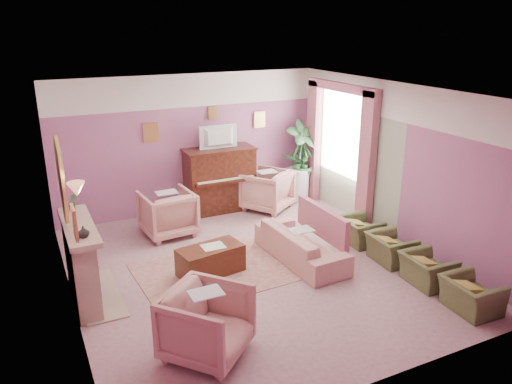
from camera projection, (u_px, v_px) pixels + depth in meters
name	position (u px, v px, depth m)	size (l,w,h in m)	color
floor	(254.00, 268.00, 8.03)	(5.50, 6.00, 0.01)	gray
ceiling	(254.00, 92.00, 7.12)	(5.50, 6.00, 0.01)	white
wall_back	(190.00, 144.00, 10.13)	(5.50, 0.02, 2.80)	#8A5784
wall_front	(383.00, 269.00, 5.02)	(5.50, 0.02, 2.80)	#8A5784
wall_left	(63.00, 214.00, 6.44)	(0.02, 6.00, 2.80)	#8A5784
wall_right	(396.00, 164.00, 8.71)	(0.02, 6.00, 2.80)	#8A5784
picture_rail_band	(188.00, 91.00, 9.77)	(5.50, 0.01, 0.65)	white
stripe_panel	(350.00, 164.00, 9.92)	(0.01, 3.00, 2.15)	#A5B494
fireplace_surround	(81.00, 264.00, 6.95)	(0.30, 1.40, 1.10)	tan
fireplace_inset	(89.00, 272.00, 7.04)	(0.18, 0.72, 0.68)	black
fire_ember	(94.00, 283.00, 7.12)	(0.06, 0.54, 0.10)	red
mantel_shelf	(78.00, 226.00, 6.78)	(0.40, 1.55, 0.07)	tan
hearth	(100.00, 295.00, 7.21)	(0.55, 1.50, 0.02)	tan
mirror_frame	(61.00, 180.00, 6.50)	(0.04, 0.72, 1.20)	tan
mirror_glass	(63.00, 180.00, 6.51)	(0.01, 0.60, 1.06)	silver
sconce_shade	(76.00, 189.00, 5.58)	(0.20, 0.20, 0.16)	#E9996D
piano	(220.00, 180.00, 10.30)	(1.40, 0.60, 1.30)	#3F1A0F
piano_keyshelf	(226.00, 182.00, 9.98)	(1.30, 0.12, 0.06)	#3F1A0F
piano_keys	(226.00, 180.00, 9.97)	(1.20, 0.08, 0.02)	beige
piano_top	(219.00, 149.00, 10.09)	(1.45, 0.65, 0.04)	#3F1A0F
television	(220.00, 136.00, 9.95)	(0.80, 0.12, 0.48)	black
print_back_left	(151.00, 133.00, 9.66)	(0.30, 0.03, 0.38)	tan
print_back_right	(259.00, 120.00, 10.61)	(0.26, 0.03, 0.34)	tan
print_back_mid	(213.00, 113.00, 10.11)	(0.22, 0.03, 0.26)	tan
print_left_wall	(75.00, 223.00, 5.33)	(0.03, 0.28, 0.36)	tan
window_blind	(343.00, 131.00, 9.91)	(0.03, 1.40, 1.80)	silver
curtain_left	(367.00, 162.00, 9.22)	(0.16, 0.34, 2.60)	#A95A6A
curtain_right	(314.00, 141.00, 10.79)	(0.16, 0.34, 2.60)	#A95A6A
pelmet	(342.00, 87.00, 9.60)	(0.16, 2.20, 0.16)	#A95A6A
mantel_plant	(73.00, 202.00, 7.20)	(0.16, 0.16, 0.28)	#29572D
mantel_vase	(83.00, 232.00, 6.32)	(0.16, 0.16, 0.16)	white
area_rug	(219.00, 270.00, 7.94)	(2.50, 1.80, 0.01)	#A87266
coffee_table	(211.00, 260.00, 7.78)	(1.00, 0.50, 0.45)	#482112
table_paper	(213.00, 246.00, 7.73)	(0.35, 0.28, 0.01)	silver
sofa	(301.00, 239.00, 8.19)	(0.63, 1.88, 0.76)	tan
sofa_throw	(322.00, 222.00, 8.28)	(0.09, 1.42, 0.52)	#A95A6A
floral_armchair_left	(168.00, 211.00, 9.15)	(0.89, 0.89, 0.93)	tan
floral_armchair_right	(267.00, 188.00, 10.40)	(0.89, 0.89, 0.93)	tan
floral_armchair_front	(207.00, 320.00, 5.80)	(0.89, 0.89, 0.93)	tan
olive_chair_a	(472.00, 290.00, 6.75)	(0.51, 0.72, 0.62)	#566036
olive_chair_b	(428.00, 265.00, 7.45)	(0.51, 0.72, 0.62)	#566036
olive_chair_c	(391.00, 244.00, 8.14)	(0.51, 0.72, 0.62)	#566036
olive_chair_d	(360.00, 227.00, 8.84)	(0.51, 0.72, 0.62)	#566036
side_table	(297.00, 184.00, 11.01)	(0.52, 0.52, 0.70)	silver
side_plant_big	(297.00, 162.00, 10.85)	(0.30, 0.30, 0.34)	#29572D
side_plant_small	(304.00, 163.00, 10.82)	(0.16, 0.16, 0.28)	#29572D
palm_pot	(301.00, 192.00, 11.10)	(0.34, 0.34, 0.34)	#AD5F53
palm_plant	(302.00, 153.00, 10.81)	(0.76, 0.76, 1.44)	#29572D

